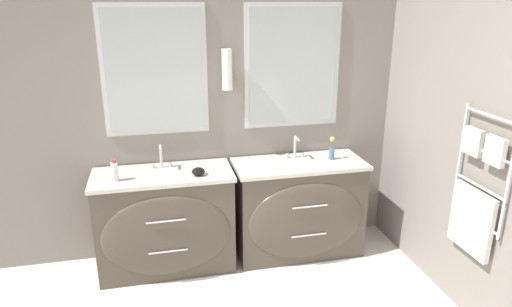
{
  "coord_description": "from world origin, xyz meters",
  "views": [
    {
      "loc": [
        -0.38,
        -1.48,
        2.16
      ],
      "look_at": [
        0.32,
        1.58,
        1.1
      ],
      "focal_mm": 32.0,
      "sensor_mm": 36.0,
      "label": 1
    }
  ],
  "objects_px": {
    "vanity_right": "(299,209)",
    "flower_vase": "(332,150)",
    "toiletry_bottle": "(115,171)",
    "amenity_bowl": "(198,171)",
    "vanity_left": "(166,222)"
  },
  "relations": [
    {
      "from": "toiletry_bottle",
      "to": "flower_vase",
      "type": "bearing_deg",
      "value": 3.12
    },
    {
      "from": "toiletry_bottle",
      "to": "vanity_right",
      "type": "bearing_deg",
      "value": 1.95
    },
    {
      "from": "vanity_right",
      "to": "amenity_bowl",
      "type": "relative_size",
      "value": 10.78
    },
    {
      "from": "flower_vase",
      "to": "vanity_right",
      "type": "bearing_deg",
      "value": -170.98
    },
    {
      "from": "vanity_left",
      "to": "toiletry_bottle",
      "type": "bearing_deg",
      "value": -171.78
    },
    {
      "from": "toiletry_bottle",
      "to": "flower_vase",
      "type": "height_order",
      "value": "flower_vase"
    },
    {
      "from": "amenity_bowl",
      "to": "toiletry_bottle",
      "type": "bearing_deg",
      "value": 177.62
    },
    {
      "from": "vanity_left",
      "to": "flower_vase",
      "type": "height_order",
      "value": "flower_vase"
    },
    {
      "from": "vanity_right",
      "to": "flower_vase",
      "type": "relative_size",
      "value": 5.48
    },
    {
      "from": "flower_vase",
      "to": "amenity_bowl",
      "type": "bearing_deg",
      "value": -173.93
    },
    {
      "from": "toiletry_bottle",
      "to": "amenity_bowl",
      "type": "distance_m",
      "value": 0.63
    },
    {
      "from": "vanity_right",
      "to": "flower_vase",
      "type": "distance_m",
      "value": 0.59
    },
    {
      "from": "toiletry_bottle",
      "to": "amenity_bowl",
      "type": "height_order",
      "value": "toiletry_bottle"
    },
    {
      "from": "vanity_right",
      "to": "amenity_bowl",
      "type": "height_order",
      "value": "amenity_bowl"
    },
    {
      "from": "vanity_right",
      "to": "toiletry_bottle",
      "type": "xyz_separation_m",
      "value": [
        -1.5,
        -0.05,
        0.5
      ]
    }
  ]
}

